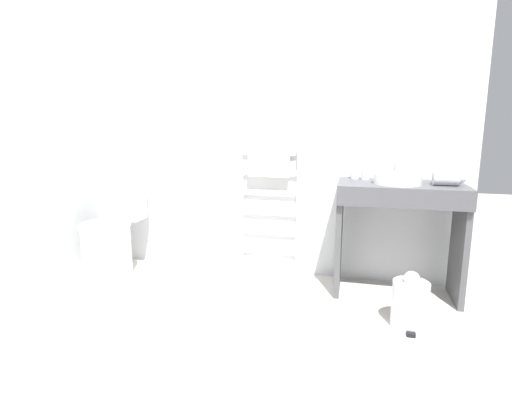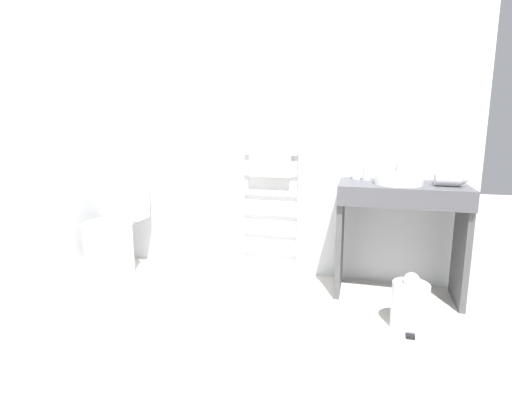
{
  "view_description": "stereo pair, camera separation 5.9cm",
  "coord_description": "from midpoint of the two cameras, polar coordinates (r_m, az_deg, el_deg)",
  "views": [
    {
      "loc": [
        0.77,
        -1.71,
        1.27
      ],
      "look_at": [
        0.12,
        0.91,
        0.75
      ],
      "focal_mm": 28.0,
      "sensor_mm": 36.0,
      "label": 1
    },
    {
      "loc": [
        0.83,
        -1.7,
        1.27
      ],
      "look_at": [
        0.12,
        0.91,
        0.75
      ],
      "focal_mm": 28.0,
      "sensor_mm": 36.0,
      "label": 2
    }
  ],
  "objects": [
    {
      "name": "ground_plane",
      "position": [
        2.27,
        -10.09,
        -23.3
      ],
      "size": [
        12.0,
        12.0,
        0.0
      ],
      "primitive_type": "plane",
      "color": "beige"
    },
    {
      "name": "wall_back",
      "position": [
        3.33,
        0.08,
        9.76
      ],
      "size": [
        3.3,
        0.12,
        2.41
      ],
      "primitive_type": "cube",
      "color": "silver",
      "rests_on": "ground_plane"
    },
    {
      "name": "wall_side",
      "position": [
        3.41,
        -30.82,
        8.29
      ],
      "size": [
        0.12,
        2.18,
        2.41
      ],
      "primitive_type": "cube",
      "color": "silver",
      "rests_on": "ground_plane"
    },
    {
      "name": "toilet",
      "position": [
        3.56,
        -20.43,
        -5.13
      ],
      "size": [
        0.4,
        0.56,
        0.8
      ],
      "color": "white",
      "rests_on": "ground_plane"
    },
    {
      "name": "towel_radiator",
      "position": [
        3.24,
        1.34,
        1.9
      ],
      "size": [
        0.5,
        0.06,
        1.07
      ],
      "color": "white",
      "rests_on": "ground_plane"
    },
    {
      "name": "vanity_counter",
      "position": [
        3.03,
        19.19,
        -3.3
      ],
      "size": [
        0.87,
        0.46,
        0.83
      ],
      "color": "#4C4C51",
      "rests_on": "ground_plane"
    },
    {
      "name": "sink_basin",
      "position": [
        2.95,
        19.03,
        2.53
      ],
      "size": [
        0.32,
        0.32,
        0.07
      ],
      "color": "white",
      "rests_on": "vanity_counter"
    },
    {
      "name": "faucet",
      "position": [
        3.12,
        18.83,
        4.1
      ],
      "size": [
        0.02,
        0.1,
        0.16
      ],
      "color": "silver",
      "rests_on": "vanity_counter"
    },
    {
      "name": "cup_near_wall",
      "position": [
        3.12,
        13.44,
        3.48
      ],
      "size": [
        0.06,
        0.06,
        0.1
      ],
      "color": "silver",
      "rests_on": "vanity_counter"
    },
    {
      "name": "cup_near_edge",
      "position": [
        3.1,
        14.84,
        3.34
      ],
      "size": [
        0.06,
        0.06,
        0.1
      ],
      "color": "silver",
      "rests_on": "vanity_counter"
    },
    {
      "name": "hair_dryer",
      "position": [
        3.01,
        25.17,
        2.33
      ],
      "size": [
        0.22,
        0.18,
        0.09
      ],
      "color": "#B7B7BC",
      "rests_on": "vanity_counter"
    },
    {
      "name": "trash_bin",
      "position": [
        2.72,
        20.56,
        -13.98
      ],
      "size": [
        0.22,
        0.25,
        0.36
      ],
      "color": "silver",
      "rests_on": "ground_plane"
    }
  ]
}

